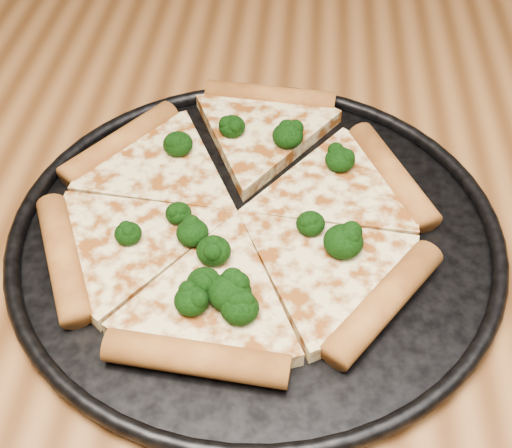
{
  "coord_description": "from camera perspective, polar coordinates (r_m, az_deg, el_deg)",
  "views": [
    {
      "loc": [
        0.0,
        -0.36,
        1.15
      ],
      "look_at": [
        -0.03,
        0.02,
        0.77
      ],
      "focal_mm": 48.24,
      "sensor_mm": 36.0,
      "label": 1
    }
  ],
  "objects": [
    {
      "name": "dining_table",
      "position": [
        0.61,
        2.39,
        -8.43
      ],
      "size": [
        1.2,
        0.9,
        0.75
      ],
      "color": "#935A2D",
      "rests_on": "ground"
    },
    {
      "name": "pizza_pan",
      "position": [
        0.55,
        -0.0,
        -0.59
      ],
      "size": [
        0.39,
        0.39,
        0.02
      ],
      "color": "black",
      "rests_on": "dining_table"
    },
    {
      "name": "pizza",
      "position": [
        0.56,
        -1.47,
        1.18
      ],
      "size": [
        0.33,
        0.34,
        0.02
      ],
      "rotation": [
        0.0,
        0.0,
        -0.1
      ],
      "color": "#FEE49B",
      "rests_on": "pizza_pan"
    },
    {
      "name": "broccoli_florets",
      "position": [
        0.53,
        -0.99,
        0.08
      ],
      "size": [
        0.19,
        0.23,
        0.02
      ],
      "color": "black",
      "rests_on": "pizza"
    }
  ]
}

